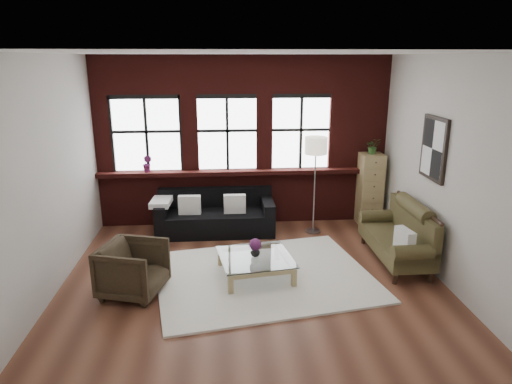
{
  "coord_description": "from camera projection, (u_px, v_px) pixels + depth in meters",
  "views": [
    {
      "loc": [
        -0.42,
        -6.12,
        3.14
      ],
      "look_at": [
        0.1,
        0.6,
        1.15
      ],
      "focal_mm": 32.0,
      "sensor_mm": 36.0,
      "label": 1
    }
  ],
  "objects": [
    {
      "name": "armchair",
      "position": [
        133.0,
        269.0,
        6.22
      ],
      "size": [
        0.99,
        0.98,
        0.73
      ],
      "primitive_type": "imported",
      "rotation": [
        0.0,
        0.0,
        1.29
      ],
      "color": "black",
      "rests_on": "floor"
    },
    {
      "name": "wall_front",
      "position": [
        272.0,
        243.0,
        3.93
      ],
      "size": [
        5.5,
        0.0,
        5.5
      ],
      "primitive_type": "plane",
      "rotation": [
        -1.57,
        0.0,
        0.0
      ],
      "color": "beige",
      "rests_on": "ground"
    },
    {
      "name": "pillow_a",
      "position": [
        190.0,
        205.0,
        8.26
      ],
      "size": [
        0.4,
        0.15,
        0.34
      ],
      "primitive_type": "cube",
      "rotation": [
        0.0,
        0.0,
        -0.03
      ],
      "color": "silver",
      "rests_on": "dark_sofa"
    },
    {
      "name": "window_right",
      "position": [
        301.0,
        133.0,
        8.7
      ],
      "size": [
        1.38,
        0.1,
        1.5
      ],
      "primitive_type": null,
      "color": "black",
      "rests_on": "brick_backwall"
    },
    {
      "name": "sill_ledge",
      "position": [
        244.0,
        172.0,
        8.73
      ],
      "size": [
        5.5,
        0.3,
        0.08
      ],
      "primitive_type": "cube",
      "color": "#461310",
      "rests_on": "brick_backwall"
    },
    {
      "name": "potted_plant_top",
      "position": [
        373.0,
        146.0,
        8.59
      ],
      "size": [
        0.28,
        0.25,
        0.3
      ],
      "primitive_type": "imported",
      "rotation": [
        0.0,
        0.0,
        -0.07
      ],
      "color": "#2D5923",
      "rests_on": "drawer_chest"
    },
    {
      "name": "vintage_settee",
      "position": [
        396.0,
        234.0,
        7.2
      ],
      "size": [
        0.78,
        1.75,
        0.93
      ],
      "primitive_type": null,
      "color": "#413A1E",
      "rests_on": "floor"
    },
    {
      "name": "pillow_settee",
      "position": [
        404.0,
        240.0,
        6.65
      ],
      "size": [
        0.2,
        0.4,
        0.34
      ],
      "primitive_type": "cube",
      "rotation": [
        0.0,
        0.0,
        0.16
      ],
      "color": "silver",
      "rests_on": "vintage_settee"
    },
    {
      "name": "floor_lamp",
      "position": [
        315.0,
        182.0,
        8.29
      ],
      "size": [
        0.4,
        0.4,
        1.94
      ],
      "primitive_type": null,
      "color": "#A5A5A8",
      "rests_on": "floor"
    },
    {
      "name": "wall_back",
      "position": [
        243.0,
        142.0,
        8.71
      ],
      "size": [
        5.5,
        0.0,
        5.5
      ],
      "primitive_type": "plane",
      "rotation": [
        1.57,
        0.0,
        0.0
      ],
      "color": "beige",
      "rests_on": "ground"
    },
    {
      "name": "brick_backwall",
      "position": [
        243.0,
        142.0,
        8.65
      ],
      "size": [
        5.5,
        0.12,
        3.2
      ],
      "primitive_type": null,
      "color": "#461310",
      "rests_on": "floor"
    },
    {
      "name": "coffee_table",
      "position": [
        255.0,
        267.0,
        6.75
      ],
      "size": [
        1.17,
        1.17,
        0.35
      ],
      "primitive_type": null,
      "rotation": [
        0.0,
        0.0,
        0.15
      ],
      "color": "#A18B57",
      "rests_on": "shag_rug"
    },
    {
      "name": "dark_sofa",
      "position": [
        215.0,
        212.0,
        8.44
      ],
      "size": [
        2.15,
        0.87,
        0.78
      ],
      "primitive_type": null,
      "color": "black",
      "rests_on": "floor"
    },
    {
      "name": "vase",
      "position": [
        255.0,
        251.0,
        6.68
      ],
      "size": [
        0.17,
        0.17,
        0.15
      ],
      "primitive_type": "imported",
      "rotation": [
        0.0,
        0.0,
        0.19
      ],
      "color": "#B2B2B2",
      "rests_on": "coffee_table"
    },
    {
      "name": "sill_plant",
      "position": [
        147.0,
        164.0,
        8.51
      ],
      "size": [
        0.22,
        0.2,
        0.33
      ],
      "primitive_type": "imported",
      "rotation": [
        0.0,
        0.0,
        -0.38
      ],
      "color": "#68235E",
      "rests_on": "sill_ledge"
    },
    {
      "name": "drawer_chest",
      "position": [
        370.0,
        189.0,
        8.83
      ],
      "size": [
        0.43,
        0.43,
        1.39
      ],
      "primitive_type": "cube",
      "color": "#A18B57",
      "rests_on": "floor"
    },
    {
      "name": "flowers",
      "position": [
        255.0,
        245.0,
        6.65
      ],
      "size": [
        0.18,
        0.18,
        0.18
      ],
      "primitive_type": "sphere",
      "color": "#68235E",
      "rests_on": "vase"
    },
    {
      "name": "wall_poster",
      "position": [
        434.0,
        148.0,
        6.74
      ],
      "size": [
        0.05,
        0.74,
        0.94
      ],
      "primitive_type": null,
      "color": "black",
      "rests_on": "wall_right"
    },
    {
      "name": "pillow_b",
      "position": [
        235.0,
        204.0,
        8.32
      ],
      "size": [
        0.4,
        0.14,
        0.34
      ],
      "primitive_type": "cube",
      "rotation": [
        0.0,
        0.0,
        -0.01
      ],
      "color": "silver",
      "rests_on": "dark_sofa"
    },
    {
      "name": "window_mid",
      "position": [
        227.0,
        134.0,
        8.6
      ],
      "size": [
        1.38,
        0.1,
        1.5
      ],
      "primitive_type": null,
      "color": "black",
      "rests_on": "brick_backwall"
    },
    {
      "name": "wall_right",
      "position": [
        444.0,
        170.0,
        6.52
      ],
      "size": [
        0.0,
        5.0,
        5.0
      ],
      "primitive_type": "plane",
      "rotation": [
        1.57,
        0.0,
        -1.57
      ],
      "color": "beige",
      "rests_on": "ground"
    },
    {
      "name": "window_left",
      "position": [
        147.0,
        135.0,
        8.49
      ],
      "size": [
        1.38,
        0.1,
        1.5
      ],
      "primitive_type": null,
      "color": "black",
      "rests_on": "brick_backwall"
    },
    {
      "name": "shag_rug",
      "position": [
        264.0,
        276.0,
        6.79
      ],
      "size": [
        3.48,
        2.94,
        0.03
      ],
      "primitive_type": "cube",
      "rotation": [
        0.0,
        0.0,
        0.18
      ],
      "color": "white",
      "rests_on": "floor"
    },
    {
      "name": "wall_left",
      "position": [
        48.0,
        177.0,
        6.12
      ],
      "size": [
        0.0,
        5.0,
        5.0
      ],
      "primitive_type": "plane",
      "rotation": [
        1.57,
        0.0,
        1.57
      ],
      "color": "beige",
      "rests_on": "ground"
    },
    {
      "name": "floor",
      "position": [
        252.0,
        278.0,
        6.77
      ],
      "size": [
        5.5,
        5.5,
        0.0
      ],
      "primitive_type": "plane",
      "color": "#552D1F",
      "rests_on": "ground"
    },
    {
      "name": "ceiling",
      "position": [
        252.0,
        53.0,
        5.87
      ],
      "size": [
        5.5,
        5.5,
        0.0
      ],
      "primitive_type": "plane",
      "rotation": [
        3.14,
        0.0,
        0.0
      ],
      "color": "white",
      "rests_on": "ground"
    }
  ]
}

